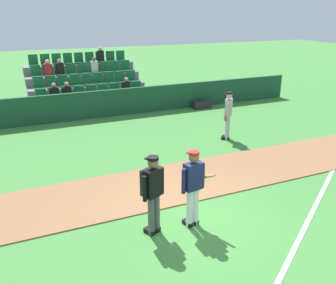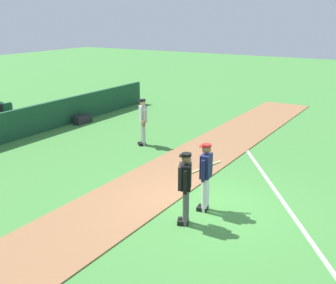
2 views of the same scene
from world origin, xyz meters
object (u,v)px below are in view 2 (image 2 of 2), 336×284
umpire_home_plate (185,184)px  equipment_bag (83,119)px  batter_navy_jersey (206,175)px  runner_grey_jersey (143,120)px  baseball (182,219)px

umpire_home_plate → equipment_bag: (5.94, 8.68, -0.82)m
batter_navy_jersey → runner_grey_jersey: size_ratio=1.00×
baseball → batter_navy_jersey: bearing=-13.7°
batter_navy_jersey → equipment_bag: size_ratio=1.96×
runner_grey_jersey → baseball: runner_grey_jersey is taller
runner_grey_jersey → baseball: size_ratio=23.78×
batter_navy_jersey → equipment_bag: batter_navy_jersey is taller
umpire_home_plate → baseball: (0.08, 0.11, -0.96)m
baseball → equipment_bag: equipment_bag is taller
runner_grey_jersey → baseball: 6.35m
runner_grey_jersey → equipment_bag: (1.30, 4.25, -0.78)m
umpire_home_plate → equipment_bag: 10.55m
umpire_home_plate → baseball: umpire_home_plate is taller
batter_navy_jersey → baseball: (-0.81, 0.20, -0.93)m
batter_navy_jersey → baseball: bearing=166.3°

